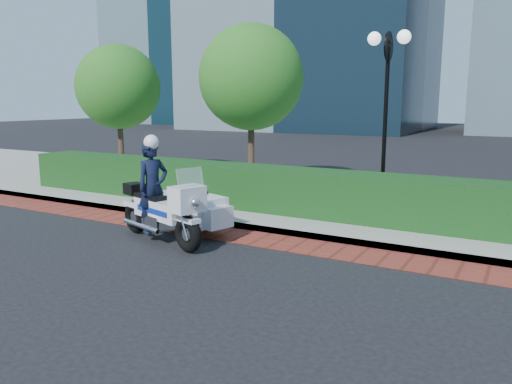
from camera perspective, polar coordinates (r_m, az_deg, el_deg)
The scene contains 8 objects.
ground at distance 8.59m, azimuth -2.01°, elevation -8.20°, with size 120.00×120.00×0.00m, color black.
brick_strip at distance 9.84m, azimuth 2.57°, elevation -5.74°, with size 60.00×1.00×0.01m, color maroon.
sidewalk at distance 13.88m, azimuth 11.02°, elevation -0.88°, with size 60.00×8.00×0.15m, color gray.
hedge_main at distance 11.56m, azimuth 7.32°, elevation -0.11°, with size 18.00×1.20×1.00m, color black.
lamppost at distance 12.57m, azimuth 14.69°, elevation 11.05°, with size 1.02×0.70×4.21m.
tree_a at distance 18.89m, azimuth -15.47°, elevation 11.47°, with size 3.00×3.00×4.58m.
tree_b at distance 15.54m, azimuth -0.56°, elevation 12.94°, with size 3.20×3.20×4.89m.
police_motorcycle at distance 10.16m, azimuth -9.54°, elevation -1.23°, with size 2.53×2.21×2.10m.
Camera 1 is at (4.26, -6.94, 2.73)m, focal length 35.00 mm.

